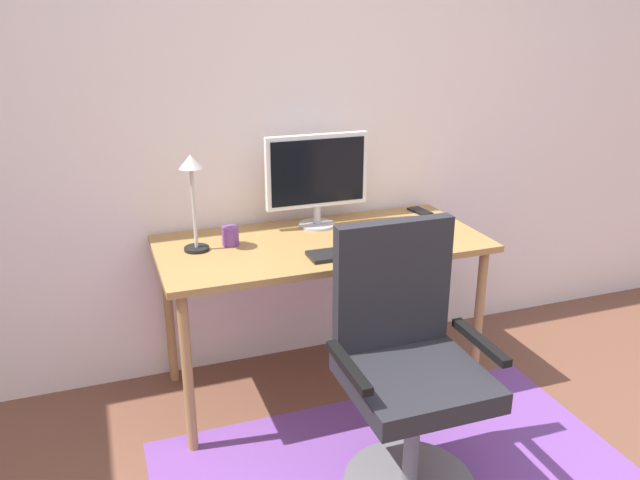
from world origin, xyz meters
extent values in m
cube|color=white|center=(0.00, 2.20, 1.30)|extent=(6.00, 0.10, 2.60)
cube|color=#6E408F|center=(0.06, 1.05, 0.00)|extent=(1.89, 1.10, 0.01)
cube|color=#A17740|center=(0.00, 1.78, 0.75)|extent=(1.50, 0.70, 0.03)
cylinder|color=#A17745|center=(-0.69, 1.49, 0.37)|extent=(0.04, 0.04, 0.73)
cylinder|color=#A17745|center=(0.69, 1.49, 0.37)|extent=(0.04, 0.04, 0.73)
cylinder|color=#A17745|center=(-0.69, 2.07, 0.37)|extent=(0.04, 0.04, 0.73)
cylinder|color=#A17745|center=(0.69, 2.07, 0.37)|extent=(0.04, 0.04, 0.73)
cylinder|color=#B2B2B7|center=(0.05, 1.99, 0.77)|extent=(0.18, 0.18, 0.01)
cylinder|color=#B2B2B7|center=(0.05, 1.99, 0.82)|extent=(0.04, 0.04, 0.09)
cube|color=white|center=(0.05, 1.99, 1.04)|extent=(0.51, 0.04, 0.35)
cube|color=black|center=(0.05, 1.97, 1.04)|extent=(0.47, 0.00, 0.31)
cube|color=black|center=(0.08, 1.57, 0.77)|extent=(0.43, 0.13, 0.02)
ellipsoid|color=black|center=(0.43, 1.57, 0.78)|extent=(0.06, 0.10, 0.03)
cylinder|color=#6A3987|center=(-0.41, 1.87, 0.81)|extent=(0.08, 0.08, 0.09)
cube|color=black|center=(0.64, 2.02, 0.77)|extent=(0.09, 0.15, 0.01)
cylinder|color=black|center=(-0.56, 1.85, 0.77)|extent=(0.11, 0.11, 0.01)
cylinder|color=beige|center=(-0.56, 1.85, 0.96)|extent=(0.02, 0.02, 0.36)
cone|color=beige|center=(-0.56, 1.85, 1.16)|extent=(0.10, 0.10, 0.06)
cylinder|color=slate|center=(0.06, 0.95, 0.26)|extent=(0.06, 0.06, 0.41)
cube|color=#232328|center=(0.06, 0.95, 0.50)|extent=(0.49, 0.49, 0.08)
cube|color=#232328|center=(0.06, 1.16, 0.79)|extent=(0.46, 0.06, 0.50)
cube|color=black|center=(-0.21, 0.95, 0.61)|extent=(0.04, 0.34, 0.03)
cube|color=black|center=(0.32, 0.95, 0.61)|extent=(0.04, 0.34, 0.03)
camera|label=1|loc=(-0.95, -0.82, 1.77)|focal=35.90mm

